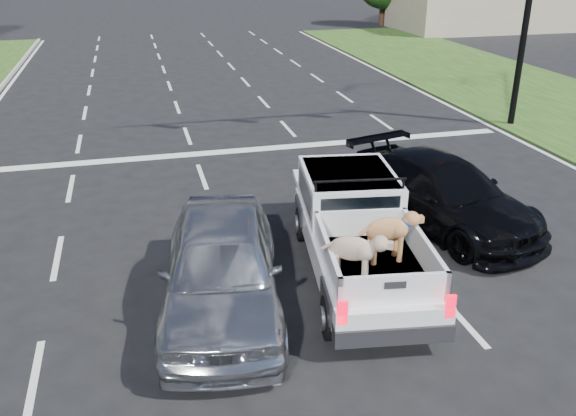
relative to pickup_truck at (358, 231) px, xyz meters
name	(u,v)px	position (x,y,z in m)	size (l,w,h in m)	color
ground	(364,330)	(-0.54, -1.88, -0.92)	(160.00, 160.00, 0.00)	black
road_markings	(275,189)	(-0.54, 4.69, -0.91)	(17.75, 60.00, 0.01)	silver
building_right	(480,4)	(21.46, 32.12, 0.88)	(12.00, 7.00, 3.60)	tan
pickup_truck	(358,231)	(0.00, 0.00, 0.00)	(2.64, 5.47, 1.97)	black
silver_sedan	(222,267)	(-2.74, -0.66, -0.07)	(2.01, 4.99, 1.70)	#B0B2B7
black_coupe	(442,193)	(2.68, 1.67, -0.15)	(2.14, 5.26, 1.53)	black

